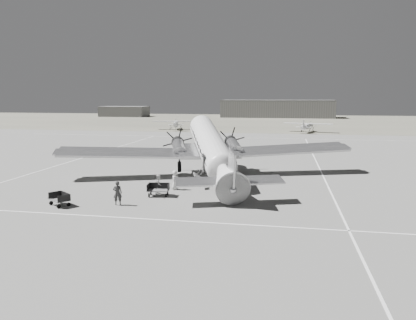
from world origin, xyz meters
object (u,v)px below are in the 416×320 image
Objects in this scene: dc3_airliner at (212,150)px; baggage_cart_near at (158,190)px; ramp_agent at (159,184)px; hangar_main at (277,109)px; passenger at (175,180)px; ground_crew at (118,193)px; shed_secondary at (124,111)px; light_plane_left at (176,125)px; light_plane_right at (307,127)px; baggage_cart_far at (60,199)px.

dc3_airliner reaches higher than baggage_cart_near.
dc3_airliner is at bearing -18.83° from ramp_agent.
hangar_main is 24.94× the size of passenger.
ground_crew reaches higher than passenger.
shed_secondary is (-60.00, -5.00, -1.30)m from hangar_main.
dc3_airliner is 8.47m from baggage_cart_near.
shed_secondary is 133.13m from ramp_agent.
ground_crew is 1.10× the size of ramp_agent.
shed_secondary is 69.02m from light_plane_left.
dc3_airliner is at bearing -86.68° from light_plane_left.
light_plane_right is at bearing 68.82° from baggage_cart_near.
passenger is (-6.22, -125.33, -2.46)m from hangar_main.
baggage_cart_near is 7.54m from baggage_cart_far.
dc3_airliner is 7.83m from ramp_agent.
baggage_cart_near is 1.08× the size of baggage_cart_far.
hangar_main is at bearing 69.22° from dc3_airliner.
light_plane_right is at bearing -125.54° from ground_crew.
dc3_airliner is 15.16m from baggage_cart_far.
ground_crew is (13.89, -67.77, -0.28)m from light_plane_left.
light_plane_right is 6.58× the size of passenger.
light_plane_left is at bearing 20.43° from ramp_agent.
passenger is at bearing -88.52° from light_plane_right.
ground_crew is (-5.22, -10.67, -1.97)m from dc3_airliner.
light_plane_left is 69.17m from ground_crew.
baggage_cart_far is (9.75, -68.78, -0.71)m from light_plane_left.
baggage_cart_far is (-13.22, -132.02, -2.82)m from hangar_main.
ramp_agent is at bearing -91.23° from light_plane_left.
dc3_airliner is 17.97× the size of passenger.
dc3_airliner is 16.67× the size of baggage_cart_near.
shed_secondary is 10.66× the size of baggage_cart_far.
shed_secondary reaches higher than light_plane_right.
shed_secondary is 133.86m from baggage_cart_near.
passenger is (2.86, 5.68, -0.07)m from ground_crew.
passenger reaches higher than ramp_agent.
light_plane_left reaches higher than light_plane_right.
ground_crew is at bearing -93.60° from light_plane_left.
hangar_main reaches higher than shed_secondary.
light_plane_left reaches higher than ramp_agent.
shed_secondary reaches higher than ground_crew.
ramp_agent is at bearing 162.74° from passenger.
light_plane_right is 68.12m from ground_crew.
ramp_agent is (6.13, 4.86, 0.35)m from baggage_cart_far.
dc3_airliner is 2.73× the size of light_plane_right.
dc3_airliner reaches higher than baggage_cart_far.
shed_secondary reaches higher than light_plane_left.
light_plane_right is (68.08, -60.08, -0.85)m from shed_secondary.
light_plane_left is at bearing -99.37° from ground_crew.
hangar_main is at bearing 119.38° from baggage_cart_far.
light_plane_right is (31.05, -1.84, -0.04)m from light_plane_left.
dc3_airliner is at bearing -91.84° from hangar_main.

